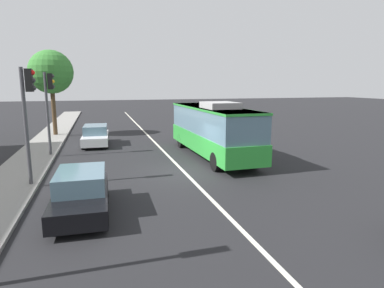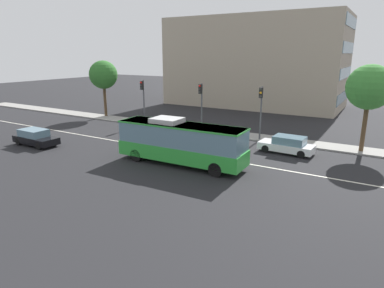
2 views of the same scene
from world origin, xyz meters
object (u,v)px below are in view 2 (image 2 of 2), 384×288
transit_bus (181,141)px  street_tree_kerbside_left (370,88)px  sedan_black (160,126)px  traffic_light_far_corner (261,104)px  sedan_black_ahead (35,137)px  traffic_light_near_corner (201,100)px  street_tree_kerbside_centre (103,75)px  traffic_light_mid_block (143,95)px  sedan_white (287,145)px

transit_bus → street_tree_kerbside_left: (11.49, 10.48, 3.66)m
sedan_black → traffic_light_far_corner: traffic_light_far_corner is taller
street_tree_kerbside_left → sedan_black_ahead: bearing=-153.9°
traffic_light_near_corner → street_tree_kerbside_centre: 15.69m
traffic_light_mid_block → street_tree_kerbside_left: size_ratio=0.71×
transit_bus → traffic_light_far_corner: traffic_light_far_corner is taller
transit_bus → traffic_light_near_corner: 10.47m
sedan_black → transit_bus: bearing=135.8°
sedan_black_ahead → street_tree_kerbside_left: street_tree_kerbside_left is taller
sedan_black_ahead → street_tree_kerbside_centre: bearing=109.5°
traffic_light_near_corner → traffic_light_far_corner: (6.41, -0.01, 0.00)m
street_tree_kerbside_left → traffic_light_near_corner: bearing=-176.9°
sedan_black → sedan_white: (13.45, -0.44, 0.00)m
sedan_black_ahead → traffic_light_near_corner: 16.22m
transit_bus → sedan_black: (-7.33, 7.50, -1.09)m
traffic_light_far_corner → transit_bus: bearing=-18.9°
street_tree_kerbside_centre → transit_bus: bearing=-31.0°
traffic_light_far_corner → street_tree_kerbside_centre: bearing=-97.8°
sedan_white → traffic_light_far_corner: size_ratio=0.88×
sedan_black_ahead → traffic_light_near_corner: bearing=48.2°
transit_bus → street_tree_kerbside_centre: (-19.13, 11.48, 3.65)m
traffic_light_near_corner → street_tree_kerbside_left: street_tree_kerbside_left is taller
traffic_light_mid_block → traffic_light_far_corner: bearing=86.2°
sedan_white → street_tree_kerbside_left: (5.37, 3.42, 4.74)m
sedan_white → traffic_light_far_corner: (-3.37, 2.58, 2.84)m
traffic_light_far_corner → street_tree_kerbside_centre: (-21.88, 1.84, 1.90)m
transit_bus → traffic_light_near_corner: bearing=109.3°
transit_bus → street_tree_kerbside_left: street_tree_kerbside_left is taller
street_tree_kerbside_centre → traffic_light_mid_block: bearing=-12.3°
traffic_light_far_corner → street_tree_kerbside_left: 8.99m
traffic_light_mid_block → traffic_light_far_corner: size_ratio=1.00×
traffic_light_far_corner → sedan_black: bearing=-81.0°
street_tree_kerbside_left → street_tree_kerbside_centre: street_tree_kerbside_left is taller
sedan_black_ahead → traffic_light_far_corner: traffic_light_far_corner is taller
street_tree_kerbside_centre → traffic_light_far_corner: bearing=-4.8°
sedan_white → traffic_light_far_corner: traffic_light_far_corner is taller
sedan_white → street_tree_kerbside_centre: (-25.25, 4.42, 4.74)m
transit_bus → street_tree_kerbside_centre: 22.61m
traffic_light_far_corner → traffic_light_mid_block: bearing=-93.6°
transit_bus → traffic_light_far_corner: size_ratio=1.94×
sedan_white → traffic_light_mid_block: 17.93m
traffic_light_mid_block → street_tree_kerbside_centre: bearing=-105.5°
transit_bus → sedan_black_ahead: transit_bus is taller
sedan_black_ahead → street_tree_kerbside_centre: (-4.76, 13.67, 4.74)m
sedan_black_ahead → sedan_black: bearing=54.3°
sedan_white → traffic_light_far_corner: 5.11m
traffic_light_mid_block → street_tree_kerbside_centre: street_tree_kerbside_centre is taller
street_tree_kerbside_centre → sedan_white: bearing=-9.9°
traffic_light_mid_block → street_tree_kerbside_centre: 8.17m
sedan_black_ahead → traffic_light_mid_block: 12.67m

